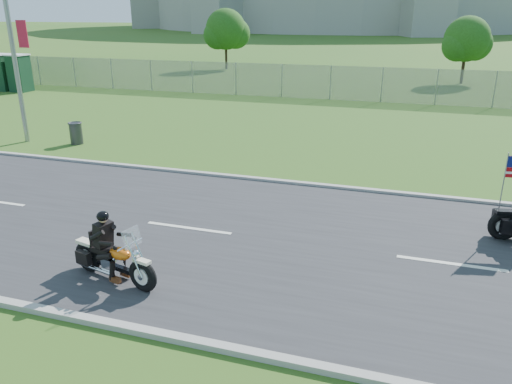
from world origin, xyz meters
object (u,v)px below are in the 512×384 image
(trash_can, at_px, (76,134))
(porta_toilet_b, at_px, (2,73))
(porta_toilet_a, at_px, (20,74))
(motorcycle_lead, at_px, (113,260))

(trash_can, bearing_deg, porta_toilet_b, 141.71)
(porta_toilet_a, height_order, porta_toilet_b, same)
(porta_toilet_a, xyz_separation_m, porta_toilet_b, (-1.40, 0.00, 0.00))
(motorcycle_lead, bearing_deg, porta_toilet_a, 148.82)
(porta_toilet_a, height_order, trash_can, porta_toilet_a)
(porta_toilet_b, distance_m, motorcycle_lead, 28.82)
(trash_can, bearing_deg, porta_toilet_a, 138.65)
(porta_toilet_a, bearing_deg, porta_toilet_b, 180.00)
(porta_toilet_b, distance_m, trash_can, 17.32)
(trash_can, bearing_deg, motorcycle_lead, -50.21)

